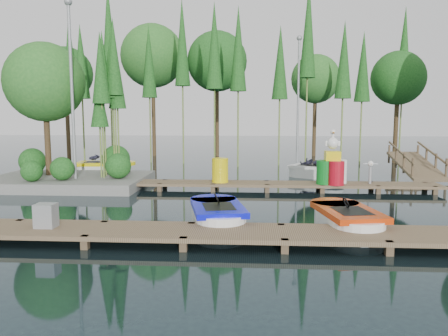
# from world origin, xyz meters

# --- Properties ---
(ground_plane) EXTENTS (90.00, 90.00, 0.00)m
(ground_plane) POSITION_xyz_m (0.00, 0.00, 0.00)
(ground_plane) COLOR #1B2E33
(near_dock) EXTENTS (18.00, 1.50, 0.50)m
(near_dock) POSITION_xyz_m (0.00, -4.50, 0.23)
(near_dock) COLOR brown
(near_dock) RESTS_ON ground
(far_dock) EXTENTS (15.00, 1.20, 0.50)m
(far_dock) POSITION_xyz_m (1.00, 2.50, 0.23)
(far_dock) COLOR brown
(far_dock) RESTS_ON ground
(island) EXTENTS (6.20, 4.20, 6.75)m
(island) POSITION_xyz_m (-6.30, 3.29, 3.18)
(island) COLOR slate
(island) RESTS_ON ground
(tree_screen) EXTENTS (34.42, 18.53, 10.31)m
(tree_screen) POSITION_xyz_m (-2.04, 10.60, 6.12)
(tree_screen) COLOR #44321D
(tree_screen) RESTS_ON ground
(lamp_island) EXTENTS (0.30, 0.30, 7.25)m
(lamp_island) POSITION_xyz_m (-5.50, 2.50, 4.26)
(lamp_island) COLOR gray
(lamp_island) RESTS_ON ground
(lamp_rear) EXTENTS (0.30, 0.30, 7.25)m
(lamp_rear) POSITION_xyz_m (4.00, 11.00, 4.26)
(lamp_rear) COLOR gray
(lamp_rear) RESTS_ON ground
(ramp) EXTENTS (1.50, 3.94, 1.49)m
(ramp) POSITION_xyz_m (9.00, 6.50, 0.59)
(ramp) COLOR brown
(ramp) RESTS_ON ground
(boat_blue) EXTENTS (1.81, 2.98, 0.94)m
(boat_blue) POSITION_xyz_m (0.56, -3.02, 0.27)
(boat_blue) COLOR white
(boat_blue) RESTS_ON ground
(boat_red) EXTENTS (1.72, 2.95, 0.93)m
(boat_red) POSITION_xyz_m (3.82, -3.30, 0.27)
(boat_red) COLOR white
(boat_red) RESTS_ON ground
(boat_yellow_far) EXTENTS (3.07, 1.60, 1.48)m
(boat_yellow_far) POSITION_xyz_m (-5.76, 6.38, 0.31)
(boat_yellow_far) COLOR white
(boat_yellow_far) RESTS_ON ground
(boat_white_far) EXTENTS (2.88, 2.38, 1.25)m
(boat_white_far) POSITION_xyz_m (4.31, 6.07, 0.28)
(boat_white_far) COLOR white
(boat_white_far) RESTS_ON ground
(utility_cabinet) EXTENTS (0.45, 0.38, 0.55)m
(utility_cabinet) POSITION_xyz_m (-3.31, -4.50, 0.58)
(utility_cabinet) COLOR gray
(utility_cabinet) RESTS_ON near_dock
(yellow_barrel) EXTENTS (0.62, 0.62, 0.93)m
(yellow_barrel) POSITION_xyz_m (0.22, 2.50, 0.77)
(yellow_barrel) COLOR yellow
(yellow_barrel) RESTS_ON far_dock
(drum_cluster) EXTENTS (1.18, 1.09, 2.04)m
(drum_cluster) POSITION_xyz_m (4.47, 2.35, 0.90)
(drum_cluster) COLOR #0C701D
(drum_cluster) RESTS_ON far_dock
(seagull_post) EXTENTS (0.54, 0.29, 0.87)m
(seagull_post) POSITION_xyz_m (5.89, 2.50, 0.89)
(seagull_post) COLOR gray
(seagull_post) RESTS_ON far_dock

